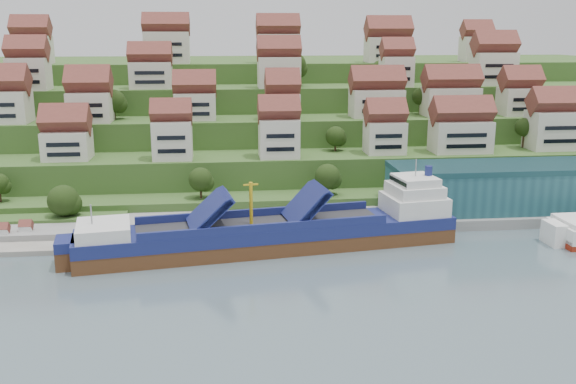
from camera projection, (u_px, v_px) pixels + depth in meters
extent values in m
plane|color=slate|center=(303.00, 250.00, 122.39)|extent=(300.00, 300.00, 0.00)
cube|color=gray|center=(386.00, 219.00, 138.69)|extent=(180.00, 14.00, 2.20)
cube|color=gray|center=(7.00, 238.00, 127.73)|extent=(45.00, 20.00, 1.00)
cube|color=#2D4C1E|center=(268.00, 156.00, 204.82)|extent=(260.00, 128.00, 4.00)
cube|color=#2D4C1E|center=(267.00, 142.00, 208.79)|extent=(260.00, 118.00, 11.00)
cube|color=#2D4C1E|center=(265.00, 128.00, 215.65)|extent=(260.00, 102.00, 18.00)
cube|color=#2D4C1E|center=(263.00, 115.00, 222.52)|extent=(260.00, 86.00, 25.00)
cube|color=#2D4C1E|center=(261.00, 103.00, 230.46)|extent=(260.00, 68.00, 31.00)
cube|color=silver|center=(67.00, 145.00, 152.19)|extent=(10.70, 8.57, 6.73)
cube|color=silver|center=(172.00, 140.00, 151.71)|extent=(9.21, 7.03, 9.16)
cube|color=silver|center=(279.00, 138.00, 154.19)|extent=(9.47, 7.62, 9.27)
cube|color=silver|center=(385.00, 137.00, 159.52)|extent=(9.47, 7.73, 7.91)
cube|color=silver|center=(460.00, 136.00, 160.89)|extent=(14.42, 8.26, 7.90)
cube|color=silver|center=(553.00, 130.00, 164.80)|extent=(12.40, 8.31, 9.79)
cube|color=silver|center=(90.00, 107.00, 163.99)|extent=(10.72, 8.98, 7.58)
cube|color=silver|center=(195.00, 106.00, 168.28)|extent=(10.71, 7.90, 6.97)
cube|color=silver|center=(282.00, 107.00, 167.55)|extent=(8.56, 8.56, 6.90)
cube|color=silver|center=(376.00, 103.00, 173.46)|extent=(13.84, 8.36, 7.42)
cube|color=silver|center=(450.00, 102.00, 175.69)|extent=(14.75, 8.18, 7.72)
cube|color=silver|center=(519.00, 101.00, 177.32)|extent=(10.29, 8.04, 7.49)
cube|color=silver|center=(29.00, 74.00, 174.34)|extent=(10.45, 7.86, 8.70)
cube|color=silver|center=(151.00, 75.00, 179.32)|extent=(11.53, 7.30, 7.33)
cube|color=silver|center=(279.00, 72.00, 181.37)|extent=(11.75, 7.79, 8.60)
cube|color=silver|center=(396.00, 72.00, 185.64)|extent=(8.84, 7.14, 8.55)
cube|color=silver|center=(493.00, 69.00, 190.98)|extent=(12.15, 8.47, 9.51)
cube|color=silver|center=(33.00, 50.00, 192.83)|extent=(10.76, 8.03, 8.34)
cube|color=silver|center=(167.00, 48.00, 195.29)|extent=(13.51, 7.51, 9.49)
cube|color=silver|center=(278.00, 48.00, 200.09)|extent=(12.85, 8.15, 8.78)
cube|color=silver|center=(388.00, 50.00, 204.57)|extent=(13.82, 8.73, 7.80)
cube|color=silver|center=(476.00, 49.00, 208.82)|extent=(9.28, 7.05, 7.93)
ellipsoid|color=#253C14|center=(327.00, 177.00, 146.49)|extent=(5.91, 5.91, 5.91)
ellipsoid|color=#253C14|center=(200.00, 179.00, 143.61)|extent=(5.38, 5.38, 5.38)
ellipsoid|color=#253C14|center=(485.00, 133.00, 165.88)|extent=(4.36, 4.36, 4.36)
ellipsoid|color=#253C14|center=(524.00, 127.00, 166.66)|extent=(4.88, 4.88, 4.88)
ellipsoid|color=#253C14|center=(336.00, 136.00, 162.36)|extent=(5.09, 5.09, 5.09)
ellipsoid|color=#253C14|center=(420.00, 97.00, 178.79)|extent=(4.69, 4.69, 4.69)
ellipsoid|color=#253C14|center=(86.00, 104.00, 169.00)|extent=(5.90, 5.90, 5.90)
ellipsoid|color=#253C14|center=(114.00, 101.00, 168.24)|extent=(6.09, 6.09, 6.09)
ellipsoid|color=#253C14|center=(294.00, 65.00, 186.10)|extent=(7.05, 7.05, 7.05)
ellipsoid|color=#253C14|center=(380.00, 68.00, 191.82)|extent=(4.74, 4.74, 4.74)
ellipsoid|color=#253C14|center=(394.00, 72.00, 190.54)|extent=(4.12, 4.12, 4.12)
ellipsoid|color=#253C14|center=(63.00, 200.00, 134.12)|extent=(6.54, 6.54, 6.54)
cube|color=#22565E|center=(525.00, 186.00, 142.50)|extent=(60.00, 15.00, 10.00)
cylinder|color=gray|center=(383.00, 203.00, 132.41)|extent=(0.16, 0.16, 8.00)
cube|color=maroon|center=(387.00, 186.00, 131.60)|extent=(1.20, 0.05, 0.80)
cube|color=white|center=(3.00, 234.00, 125.41)|extent=(2.40, 2.20, 2.20)
cube|color=white|center=(27.00, 231.00, 127.28)|extent=(2.40, 2.20, 2.20)
cube|color=#55321A|center=(271.00, 244.00, 122.71)|extent=(73.00, 21.45, 4.63)
cube|color=navy|center=(271.00, 229.00, 121.98)|extent=(73.02, 21.56, 2.41)
cube|color=silver|center=(103.00, 230.00, 113.97)|extent=(10.68, 11.78, 2.41)
cube|color=#262628|center=(261.00, 224.00, 121.24)|extent=(47.13, 16.04, 0.28)
cube|color=navy|center=(207.00, 212.00, 117.99)|extent=(8.34, 11.11, 6.40)
cube|color=navy|center=(303.00, 205.00, 122.51)|extent=(7.99, 11.06, 6.76)
cylinder|color=yellow|center=(251.00, 204.00, 119.80)|extent=(0.73, 0.73, 8.33)
cube|color=silver|center=(414.00, 204.00, 128.49)|extent=(12.51, 12.04, 3.70)
cube|color=silver|center=(415.00, 190.00, 127.76)|extent=(10.52, 10.68, 2.31)
cube|color=silver|center=(415.00, 180.00, 127.29)|extent=(8.53, 9.31, 1.67)
cylinder|color=navy|center=(429.00, 171.00, 127.54)|extent=(1.68, 1.68, 2.04)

